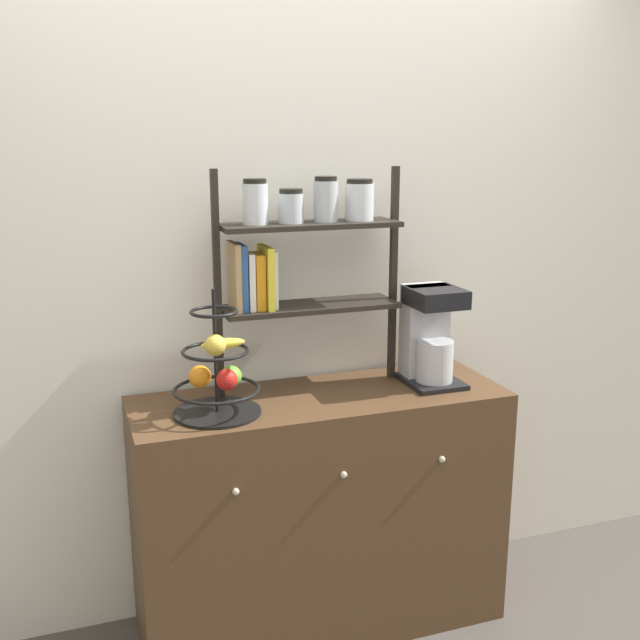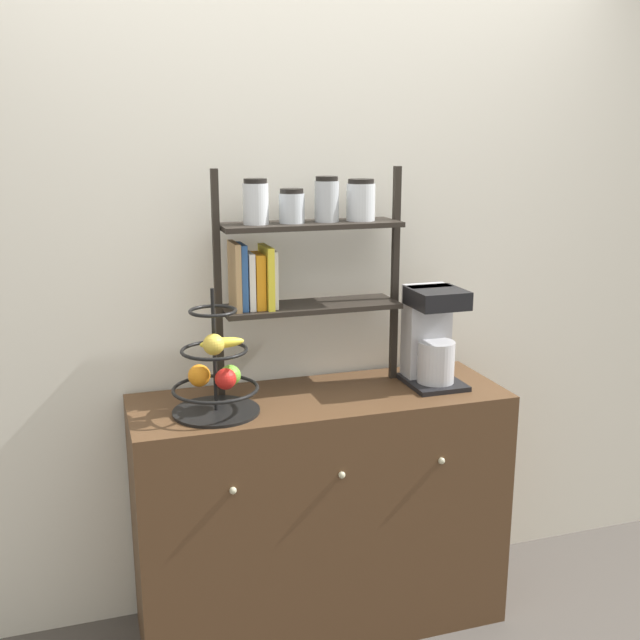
{
  "view_description": "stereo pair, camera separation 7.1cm",
  "coord_description": "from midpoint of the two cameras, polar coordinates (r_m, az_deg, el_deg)",
  "views": [
    {
      "loc": [
        -0.84,
        -2.16,
        1.82
      ],
      "look_at": [
        -0.0,
        0.23,
        1.19
      ],
      "focal_mm": 42.0,
      "sensor_mm": 36.0,
      "label": 1
    },
    {
      "loc": [
        -0.78,
        -2.19,
        1.82
      ],
      "look_at": [
        -0.0,
        0.23,
        1.19
      ],
      "focal_mm": 42.0,
      "sensor_mm": 36.0,
      "label": 2
    }
  ],
  "objects": [
    {
      "name": "wall_back",
      "position": [
        2.85,
        -0.96,
        3.32
      ],
      "size": [
        7.0,
        0.05,
        2.6
      ],
      "primitive_type": "cube",
      "color": "silver",
      "rests_on": "ground_plane"
    },
    {
      "name": "sideboard",
      "position": [
        2.88,
        0.75,
        -14.39
      ],
      "size": [
        1.35,
        0.48,
        0.91
      ],
      "color": "#4C331E",
      "rests_on": "ground_plane"
    },
    {
      "name": "coffee_maker",
      "position": [
        2.82,
        9.19,
        -1.18
      ],
      "size": [
        0.2,
        0.24,
        0.37
      ],
      "color": "black",
      "rests_on": "sideboard"
    },
    {
      "name": "fruit_stand",
      "position": [
        2.51,
        -7.13,
        -4.12
      ],
      "size": [
        0.29,
        0.29,
        0.43
      ],
      "color": "black",
      "rests_on": "sideboard"
    },
    {
      "name": "shelf_hutch",
      "position": [
        2.66,
        -1.05,
        5.5
      ],
      "size": [
        0.69,
        0.2,
        0.8
      ],
      "color": "black",
      "rests_on": "sideboard"
    }
  ]
}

